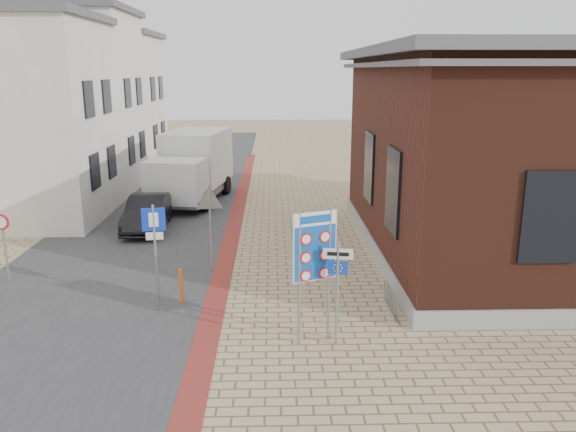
# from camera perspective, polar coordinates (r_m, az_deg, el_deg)

# --- Properties ---
(ground) EXTENTS (120.00, 120.00, 0.00)m
(ground) POSITION_cam_1_polar(r_m,az_deg,el_deg) (12.89, 0.50, -13.59)
(ground) COLOR tan
(ground) RESTS_ON ground
(road_strip) EXTENTS (7.00, 60.00, 0.02)m
(road_strip) POSITION_cam_1_polar(r_m,az_deg,el_deg) (27.52, -12.18, 1.53)
(road_strip) COLOR #38383A
(road_strip) RESTS_ON ground
(curb_strip) EXTENTS (0.60, 40.00, 0.02)m
(curb_strip) POSITION_cam_1_polar(r_m,az_deg,el_deg) (22.26, -5.59, -1.29)
(curb_strip) COLOR maroon
(curb_strip) RESTS_ON ground
(brick_building) EXTENTS (13.00, 13.00, 6.80)m
(brick_building) POSITION_cam_1_polar(r_m,az_deg,el_deg) (20.79, 25.52, 6.00)
(brick_building) COLOR gray
(brick_building) RESTS_ON ground
(townhouse_near) EXTENTS (7.40, 6.40, 8.30)m
(townhouse_near) POSITION_cam_1_polar(r_m,az_deg,el_deg) (25.71, -26.19, 8.86)
(townhouse_near) COLOR beige
(townhouse_near) RESTS_ON ground
(townhouse_mid) EXTENTS (7.40, 6.40, 9.10)m
(townhouse_mid) POSITION_cam_1_polar(r_m,az_deg,el_deg) (31.24, -21.77, 10.82)
(townhouse_mid) COLOR beige
(townhouse_mid) RESTS_ON ground
(townhouse_far) EXTENTS (7.40, 6.40, 8.30)m
(townhouse_far) POSITION_cam_1_polar(r_m,az_deg,el_deg) (36.95, -18.55, 10.91)
(townhouse_far) COLOR beige
(townhouse_far) RESTS_ON ground
(bike_rack) EXTENTS (0.08, 1.80, 0.60)m
(bike_rack) POSITION_cam_1_polar(r_m,az_deg,el_deg) (15.07, 10.42, -8.40)
(bike_rack) COLOR slate
(bike_rack) RESTS_ON ground
(sedan) EXTENTS (1.51, 4.06, 1.33)m
(sedan) POSITION_cam_1_polar(r_m,az_deg,el_deg) (22.67, -14.09, 0.32)
(sedan) COLOR black
(sedan) RESTS_ON ground
(box_truck) EXTENTS (3.46, 6.55, 3.26)m
(box_truck) POSITION_cam_1_polar(r_m,az_deg,el_deg) (27.03, -9.68, 5.03)
(box_truck) COLOR slate
(box_truck) RESTS_ON ground
(border_sign) EXTENTS (0.99, 0.44, 3.09)m
(border_sign) POSITION_cam_1_polar(r_m,az_deg,el_deg) (12.50, 2.73, -3.39)
(border_sign) COLOR gray
(border_sign) RESTS_ON ground
(essen_sign) EXTENTS (0.66, 0.15, 2.46)m
(essen_sign) POSITION_cam_1_polar(r_m,az_deg,el_deg) (12.56, 5.05, -6.28)
(essen_sign) COLOR gray
(essen_sign) RESTS_ON ground
(parking_sign) EXTENTS (0.60, 0.13, 2.75)m
(parking_sign) POSITION_cam_1_polar(r_m,az_deg,el_deg) (14.96, -13.40, -2.10)
(parking_sign) COLOR gray
(parking_sign) RESTS_ON ground
(yield_sign) EXTENTS (0.94, 0.19, 2.65)m
(yield_sign) POSITION_cam_1_polar(r_m,az_deg,el_deg) (17.21, -7.94, 0.85)
(yield_sign) COLOR gray
(yield_sign) RESTS_ON ground
(speed_sign) EXTENTS (0.48, 0.08, 2.05)m
(speed_sign) POSITION_cam_1_polar(r_m,az_deg,el_deg) (18.44, -26.93, -1.93)
(speed_sign) COLOR gray
(speed_sign) RESTS_ON ground
(bollard) EXTENTS (0.10, 0.10, 0.96)m
(bollard) POSITION_cam_1_polar(r_m,az_deg,el_deg) (15.43, -10.81, -7.00)
(bollard) COLOR #FF640D
(bollard) RESTS_ON ground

